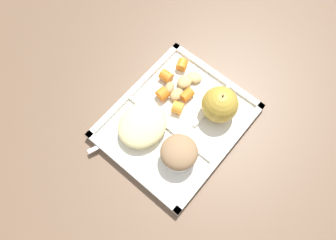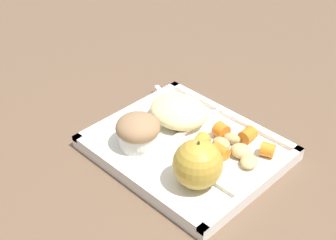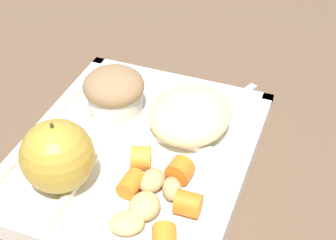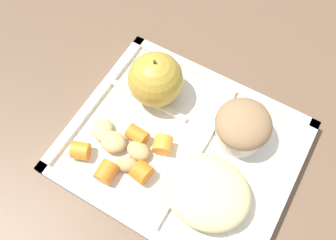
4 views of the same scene
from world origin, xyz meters
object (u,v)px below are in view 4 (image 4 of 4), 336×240
at_px(green_apple, 155,80).
at_px(plastic_fork, 225,226).
at_px(bran_muffin, 242,126).
at_px(lunch_tray, 181,148).

height_order(green_apple, plastic_fork, green_apple).
distance_m(green_apple, bran_muffin, 0.14).
bearing_deg(green_apple, lunch_tray, -36.63).
bearing_deg(plastic_fork, lunch_tray, 146.07).
relative_size(green_apple, plastic_fork, 0.60).
distance_m(green_apple, plastic_fork, 0.22).
bearing_deg(bran_muffin, green_apple, 180.00).
bearing_deg(lunch_tray, bran_muffin, 42.11).
relative_size(lunch_tray, green_apple, 3.68).
xyz_separation_m(lunch_tray, bran_muffin, (0.06, 0.06, 0.04)).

